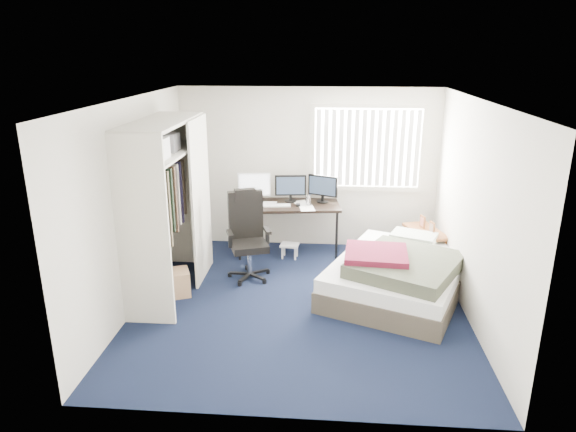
# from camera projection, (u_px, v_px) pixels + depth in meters

# --- Properties ---
(ground) EXTENTS (4.20, 4.20, 0.00)m
(ground) POSITION_uv_depth(u_px,v_px,m) (299.00, 304.00, 6.41)
(ground) COLOR black
(ground) RESTS_ON ground
(room_shell) EXTENTS (4.20, 4.20, 4.20)m
(room_shell) POSITION_uv_depth(u_px,v_px,m) (300.00, 187.00, 5.94)
(room_shell) COLOR silver
(room_shell) RESTS_ON ground
(window_assembly) EXTENTS (1.72, 0.09, 1.32)m
(window_assembly) POSITION_uv_depth(u_px,v_px,m) (367.00, 148.00, 7.78)
(window_assembly) COLOR white
(window_assembly) RESTS_ON ground
(closet) EXTENTS (0.64, 1.84, 2.22)m
(closet) POSITION_uv_depth(u_px,v_px,m) (167.00, 191.00, 6.37)
(closet) COLOR beige
(closet) RESTS_ON ground
(desk) EXTENTS (1.65, 0.92, 1.24)m
(desk) POSITION_uv_depth(u_px,v_px,m) (288.00, 202.00, 7.85)
(desk) COLOR black
(desk) RESTS_ON ground
(office_chair) EXTENTS (0.73, 0.73, 1.22)m
(office_chair) POSITION_uv_depth(u_px,v_px,m) (248.00, 244.00, 7.07)
(office_chair) COLOR black
(office_chair) RESTS_ON ground
(footstool) EXTENTS (0.29, 0.25, 0.22)m
(footstool) POSITION_uv_depth(u_px,v_px,m) (290.00, 247.00, 7.78)
(footstool) COLOR white
(footstool) RESTS_ON ground
(nightstand) EXTENTS (0.60, 0.85, 0.71)m
(nightstand) POSITION_uv_depth(u_px,v_px,m) (425.00, 234.00, 7.46)
(nightstand) COLOR brown
(nightstand) RESTS_ON ground
(bed) EXTENTS (2.19, 2.47, 0.67)m
(bed) POSITION_uv_depth(u_px,v_px,m) (398.00, 274.00, 6.58)
(bed) COLOR #443C31
(bed) RESTS_ON ground
(pine_box) EXTENTS (0.53, 0.47, 0.33)m
(pine_box) POSITION_uv_depth(u_px,v_px,m) (172.00, 283.00, 6.59)
(pine_box) COLOR tan
(pine_box) RESTS_ON ground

